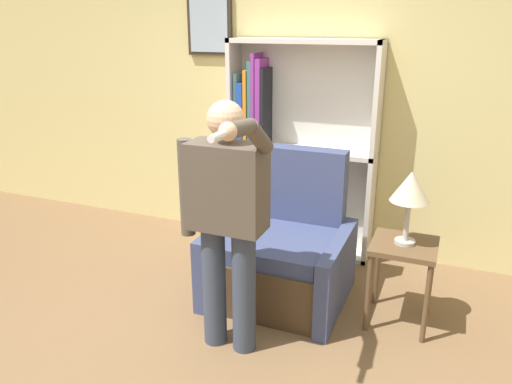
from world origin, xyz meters
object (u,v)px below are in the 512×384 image
Objects in this scene: bookcase at (282,154)px; person_standing at (226,214)px; armchair at (282,253)px; side_table at (403,258)px; table_lamp at (410,189)px.

person_standing is at bearing -82.37° from bookcase.
armchair reaches higher than side_table.
armchair is at bearing -69.99° from bookcase.
table_lamp is (1.21, -0.92, 0.10)m from bookcase.
person_standing is 2.65× the size of side_table.
bookcase is 1.71× the size of armchair.
bookcase is at bearing 97.63° from person_standing.
armchair is 2.19× the size of table_lamp.
side_table is at bearing 35.35° from person_standing.
side_table is (0.89, -0.06, 0.15)m from armchair.
armchair is 0.96m from person_standing.
armchair is 1.10m from table_lamp.
person_standing is at bearing -144.65° from table_lamp.
armchair is at bearing 82.71° from person_standing.
person_standing is (-0.10, -0.76, 0.58)m from armchair.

